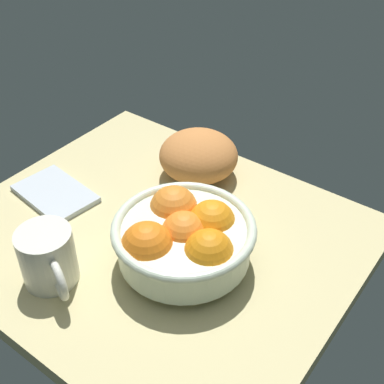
{
  "coord_description": "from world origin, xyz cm",
  "views": [
    {
      "loc": [
        -44.49,
        48.85,
        60.61
      ],
      "look_at": [
        -2.05,
        -7.98,
        5.0
      ],
      "focal_mm": 47.77,
      "sensor_mm": 36.0,
      "label": 1
    }
  ],
  "objects_px": {
    "fruit_bowl": "(184,236)",
    "mug": "(48,258)",
    "napkin_folded": "(55,194)",
    "bread_loaf": "(199,156)"
  },
  "relations": [
    {
      "from": "napkin_folded",
      "to": "bread_loaf",
      "type": "bearing_deg",
      "value": -129.23
    },
    {
      "from": "bread_loaf",
      "to": "napkin_folded",
      "type": "distance_m",
      "value": 0.28
    },
    {
      "from": "mug",
      "to": "bread_loaf",
      "type": "bearing_deg",
      "value": -92.99
    },
    {
      "from": "napkin_folded",
      "to": "mug",
      "type": "distance_m",
      "value": 0.22
    },
    {
      "from": "fruit_bowl",
      "to": "mug",
      "type": "relative_size",
      "value": 1.82
    },
    {
      "from": "fruit_bowl",
      "to": "mug",
      "type": "distance_m",
      "value": 0.21
    },
    {
      "from": "fruit_bowl",
      "to": "mug",
      "type": "height_order",
      "value": "fruit_bowl"
    },
    {
      "from": "fruit_bowl",
      "to": "mug",
      "type": "bearing_deg",
      "value": 47.65
    },
    {
      "from": "mug",
      "to": "napkin_folded",
      "type": "bearing_deg",
      "value": -42.24
    },
    {
      "from": "fruit_bowl",
      "to": "bread_loaf",
      "type": "xyz_separation_m",
      "value": [
        0.12,
        -0.21,
        -0.01
      ]
    }
  ]
}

